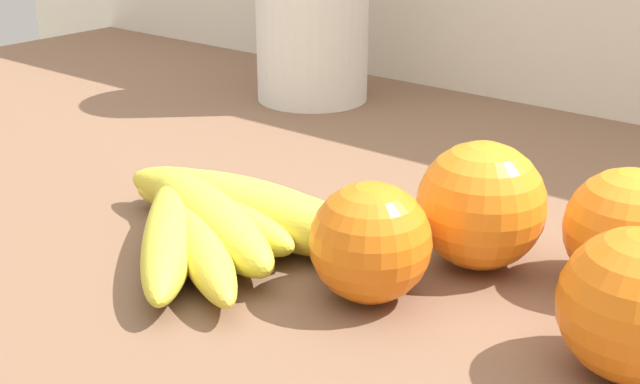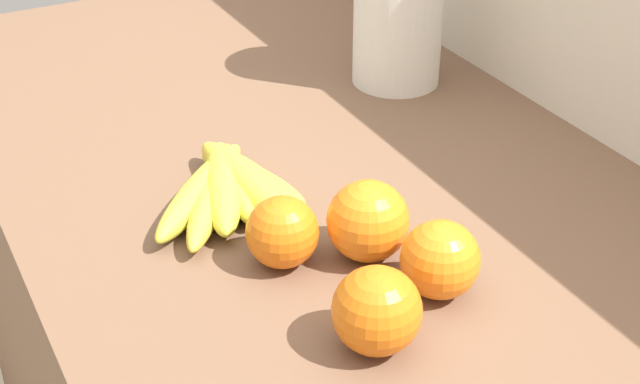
{
  "view_description": "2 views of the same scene",
  "coord_description": "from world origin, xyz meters",
  "px_view_note": "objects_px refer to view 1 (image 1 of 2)",
  "views": [
    {
      "loc": [
        0.32,
        -0.47,
        1.12
      ],
      "look_at": [
        0.0,
        -0.07,
        0.91
      ],
      "focal_mm": 46.83,
      "sensor_mm": 36.0,
      "label": 1
    },
    {
      "loc": [
        0.74,
        -0.42,
        1.41
      ],
      "look_at": [
        0.03,
        -0.04,
        0.91
      ],
      "focal_mm": 51.71,
      "sensor_mm": 36.0,
      "label": 2
    }
  ],
  "objects_px": {
    "orange_back_left": "(624,232)",
    "orange_far_right": "(637,306)",
    "banana_bunch": "(216,214)",
    "orange_back_right": "(481,205)",
    "orange_center": "(370,242)"
  },
  "relations": [
    {
      "from": "banana_bunch",
      "to": "orange_center",
      "type": "relative_size",
      "value": 3.04
    },
    {
      "from": "banana_bunch",
      "to": "orange_back_left",
      "type": "distance_m",
      "value": 0.26
    },
    {
      "from": "orange_back_left",
      "to": "orange_far_right",
      "type": "bearing_deg",
      "value": -66.34
    },
    {
      "from": "orange_far_right",
      "to": "orange_center",
      "type": "distance_m",
      "value": 0.15
    },
    {
      "from": "orange_back_right",
      "to": "orange_center",
      "type": "height_order",
      "value": "orange_back_right"
    },
    {
      "from": "orange_far_right",
      "to": "orange_back_right",
      "type": "height_order",
      "value": "orange_back_right"
    },
    {
      "from": "orange_far_right",
      "to": "orange_back_left",
      "type": "relative_size",
      "value": 1.05
    },
    {
      "from": "orange_back_right",
      "to": "orange_center",
      "type": "distance_m",
      "value": 0.09
    },
    {
      "from": "banana_bunch",
      "to": "orange_center",
      "type": "bearing_deg",
      "value": -0.27
    },
    {
      "from": "orange_back_right",
      "to": "orange_back_left",
      "type": "relative_size",
      "value": 1.09
    },
    {
      "from": "banana_bunch",
      "to": "orange_far_right",
      "type": "bearing_deg",
      "value": 3.4
    },
    {
      "from": "orange_back_left",
      "to": "orange_back_right",
      "type": "bearing_deg",
      "value": -163.52
    },
    {
      "from": "banana_bunch",
      "to": "orange_back_right",
      "type": "xyz_separation_m",
      "value": [
        0.16,
        0.08,
        0.02
      ]
    },
    {
      "from": "orange_back_right",
      "to": "orange_far_right",
      "type": "bearing_deg",
      "value": -27.34
    },
    {
      "from": "orange_back_right",
      "to": "orange_back_left",
      "type": "xyz_separation_m",
      "value": [
        0.08,
        0.02,
        -0.0
      ]
    }
  ]
}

